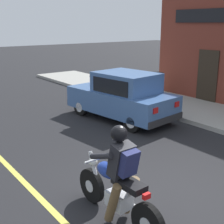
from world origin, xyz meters
TOP-DOWN VIEW (x-y plane):
  - ground_plane at (0.00, 0.00)m, footprint 80.00×80.00m
  - sidewalk_curb at (5.11, 3.00)m, footprint 2.60×22.00m
  - lane_stripe at (-1.80, 3.00)m, footprint 0.12×19.80m
  - motorcycle_with_rider at (-1.07, 0.01)m, footprint 0.56×2.02m
  - car_hatchback at (2.49, 4.30)m, footprint 2.06×3.94m
  - trash_bin at (5.38, 5.61)m, footprint 0.56×0.56m

SIDE VIEW (x-z plane):
  - ground_plane at x=0.00m, z-range 0.00..0.00m
  - lane_stripe at x=-1.80m, z-range 0.00..0.01m
  - sidewalk_curb at x=5.11m, z-range 0.00..0.14m
  - trash_bin at x=5.38m, z-range 0.15..1.13m
  - motorcycle_with_rider at x=-1.07m, z-range -0.13..1.49m
  - car_hatchback at x=2.49m, z-range -0.02..1.55m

